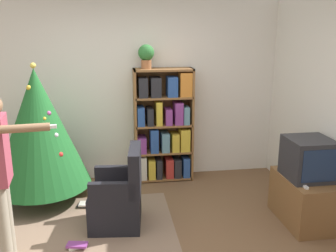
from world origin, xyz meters
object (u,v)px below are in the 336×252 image
(armchair, at_px, (119,199))
(standing_person, at_px, (0,168))
(christmas_tree, at_px, (39,129))
(potted_plant, at_px, (146,55))
(television, at_px, (308,158))
(bookshelf, at_px, (164,128))

(armchair, distance_m, standing_person, 1.35)
(christmas_tree, bearing_deg, potted_plant, 18.79)
(standing_person, bearing_deg, armchair, 111.92)
(television, height_order, armchair, television)
(television, height_order, standing_person, standing_person)
(television, distance_m, armchair, 2.16)
(television, distance_m, christmas_tree, 3.22)
(christmas_tree, height_order, potted_plant, potted_plant)
(armchair, distance_m, potted_plant, 2.01)
(television, bearing_deg, standing_person, -174.12)
(christmas_tree, distance_m, armchair, 1.39)
(bookshelf, height_order, potted_plant, potted_plant)
(standing_person, bearing_deg, potted_plant, 134.62)
(bookshelf, bearing_deg, christmas_tree, -164.17)
(bookshelf, distance_m, standing_person, 2.51)
(bookshelf, relative_size, christmas_tree, 0.92)
(television, xyz_separation_m, christmas_tree, (-3.05, 1.02, 0.19))
(television, distance_m, potted_plant, 2.47)
(standing_person, bearing_deg, bookshelf, 130.21)
(christmas_tree, height_order, armchair, christmas_tree)
(bookshelf, relative_size, potted_plant, 4.96)
(armchair, height_order, standing_person, standing_person)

